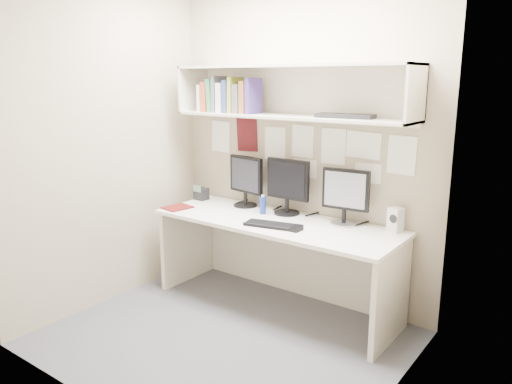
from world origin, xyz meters
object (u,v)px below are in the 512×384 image
Objects in this scene: maroon_notebook at (178,208)px; desk_phone at (201,194)px; desk at (276,264)px; monitor_right at (345,194)px; monitor_center at (288,184)px; keyboard at (273,225)px; monitor_left at (246,179)px; speaker at (395,220)px.

desk_phone is at bearing 107.82° from maroon_notebook.
desk is 8.78× the size of maroon_notebook.
monitor_right reaches higher than desk.
monitor_center reaches higher than monitor_right.
monitor_center is 0.46m from keyboard.
keyboard is 1.89× the size of maroon_notebook.
maroon_notebook is (-0.42, -0.42, -0.23)m from monitor_left.
maroon_notebook is at bearing -150.05° from speaker.
desk_phone is at bearing 150.71° from keyboard.
keyboard is at bearing -15.09° from desk_phone.
monitor_left is at bearing -179.46° from monitor_center.
monitor_left is 1.02× the size of monitor_right.
monitor_left is at bearing -162.84° from speaker.
speaker is 1.81m from desk_phone.
desk_phone is (-1.80, -0.11, -0.03)m from speaker.
maroon_notebook is (-1.37, -0.42, -0.23)m from monitor_right.
keyboard reaches higher than desk.
monitor_left is 3.08× the size of desk_phone.
desk is 0.79m from monitor_left.
speaker reaches higher than desk_phone.
desk_phone is (-0.47, -0.06, -0.18)m from monitor_left.
monitor_right is (0.48, 0.22, 0.60)m from desk.
monitor_left reaches higher than keyboard.
monitor_left reaches higher than desk_phone.
monitor_right is 1.43m from desk_phone.
desk_phone is (-1.42, -0.06, -0.18)m from monitor_right.
desk_phone reaches higher than maroon_notebook.
desk_phone is (-0.94, 0.16, 0.42)m from desk.
maroon_notebook is (-0.85, -0.42, -0.24)m from monitor_center.
desk_phone is at bearing -162.67° from monitor_left.
keyboard is 3.05× the size of desk_phone.
monitor_right is at bearing 0.55° from monitor_center.
monitor_center is at bearing 99.93° from desk.
monitor_right is at bearing 9.71° from monitor_left.
monitor_center reaches higher than speaker.
monitor_right is 1.45m from maroon_notebook.
monitor_center is (-0.04, 0.22, 0.61)m from desk.
monitor_left reaches higher than desk.
desk is at bearing -147.76° from speaker.
monitor_right is at bearing 4.48° from desk_phone.
monitor_center is 0.92m from desk_phone.
monitor_center is 3.20× the size of desk_phone.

